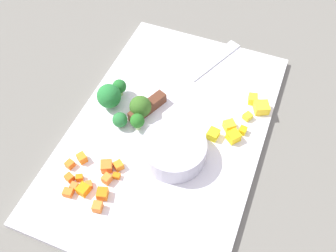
# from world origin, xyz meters

# --- Properties ---
(ground_plane) EXTENTS (4.00, 4.00, 0.00)m
(ground_plane) POSITION_xyz_m (0.00, 0.00, 0.00)
(ground_plane) COLOR slate
(cutting_board) EXTENTS (0.50, 0.32, 0.01)m
(cutting_board) POSITION_xyz_m (0.00, 0.00, 0.01)
(cutting_board) COLOR white
(cutting_board) RESTS_ON ground_plane
(prep_bowl) EXTENTS (0.10, 0.10, 0.04)m
(prep_bowl) POSITION_xyz_m (0.05, 0.03, 0.03)
(prep_bowl) COLOR #B7B6C4
(prep_bowl) RESTS_ON cutting_board
(chef_knife) EXTENTS (0.27, 0.13, 0.02)m
(chef_knife) POSITION_xyz_m (-0.07, -0.03, 0.02)
(chef_knife) COLOR silver
(chef_knife) RESTS_ON cutting_board
(carrot_dice_0) EXTENTS (0.01, 0.01, 0.01)m
(carrot_dice_0) POSITION_xyz_m (0.14, -0.09, 0.02)
(carrot_dice_0) COLOR orange
(carrot_dice_0) RESTS_ON cutting_board
(carrot_dice_1) EXTENTS (0.02, 0.02, 0.01)m
(carrot_dice_1) POSITION_xyz_m (0.11, -0.11, 0.02)
(carrot_dice_1) COLOR orange
(carrot_dice_1) RESTS_ON cutting_board
(carrot_dice_2) EXTENTS (0.02, 0.02, 0.01)m
(carrot_dice_2) POSITION_xyz_m (0.15, -0.05, 0.02)
(carrot_dice_2) COLOR orange
(carrot_dice_2) RESTS_ON cutting_board
(carrot_dice_3) EXTENTS (0.01, 0.02, 0.01)m
(carrot_dice_3) POSITION_xyz_m (0.17, -0.10, 0.02)
(carrot_dice_3) COLOR orange
(carrot_dice_3) RESTS_ON cutting_board
(carrot_dice_4) EXTENTS (0.02, 0.01, 0.01)m
(carrot_dice_4) POSITION_xyz_m (0.13, -0.05, 0.02)
(carrot_dice_4) COLOR orange
(carrot_dice_4) RESTS_ON cutting_board
(carrot_dice_5) EXTENTS (0.02, 0.01, 0.01)m
(carrot_dice_5) POSITION_xyz_m (0.15, -0.07, 0.02)
(carrot_dice_5) COLOR orange
(carrot_dice_5) RESTS_ON cutting_board
(carrot_dice_6) EXTENTS (0.02, 0.02, 0.01)m
(carrot_dice_6) POSITION_xyz_m (0.18, -0.04, 0.02)
(carrot_dice_6) COLOR orange
(carrot_dice_6) RESTS_ON cutting_board
(carrot_dice_7) EXTENTS (0.01, 0.01, 0.01)m
(carrot_dice_7) POSITION_xyz_m (0.12, -0.04, 0.02)
(carrot_dice_7) COLOR orange
(carrot_dice_7) RESTS_ON cutting_board
(carrot_dice_8) EXTENTS (0.02, 0.02, 0.02)m
(carrot_dice_8) POSITION_xyz_m (0.11, -0.06, 0.02)
(carrot_dice_8) COLOR orange
(carrot_dice_8) RESTS_ON cutting_board
(carrot_dice_9) EXTENTS (0.02, 0.02, 0.01)m
(carrot_dice_9) POSITION_xyz_m (0.10, -0.05, 0.02)
(carrot_dice_9) COLOR orange
(carrot_dice_9) RESTS_ON cutting_board
(carrot_dice_10) EXTENTS (0.02, 0.02, 0.01)m
(carrot_dice_10) POSITION_xyz_m (0.16, -0.08, 0.02)
(carrot_dice_10) COLOR orange
(carrot_dice_10) RESTS_ON cutting_board
(carrot_dice_11) EXTENTS (0.02, 0.01, 0.01)m
(carrot_dice_11) POSITION_xyz_m (0.13, -0.12, 0.02)
(carrot_dice_11) COLOR orange
(carrot_dice_11) RESTS_ON cutting_board
(carrot_dice_12) EXTENTS (0.02, 0.02, 0.01)m
(carrot_dice_12) POSITION_xyz_m (0.15, -0.11, 0.02)
(carrot_dice_12) COLOR orange
(carrot_dice_12) RESTS_ON cutting_board
(carrot_dice_13) EXTENTS (0.01, 0.01, 0.01)m
(carrot_dice_13) POSITION_xyz_m (0.16, -0.09, 0.02)
(carrot_dice_13) COLOR orange
(carrot_dice_13) RESTS_ON cutting_board
(pepper_dice_0) EXTENTS (0.02, 0.02, 0.02)m
(pepper_dice_0) POSITION_xyz_m (-0.01, 0.08, 0.02)
(pepper_dice_0) COLOR yellow
(pepper_dice_0) RESTS_ON cutting_board
(pepper_dice_1) EXTENTS (0.02, 0.02, 0.02)m
(pepper_dice_1) POSITION_xyz_m (-0.11, 0.12, 0.02)
(pepper_dice_1) COLOR yellow
(pepper_dice_1) RESTS_ON cutting_board
(pepper_dice_2) EXTENTS (0.03, 0.03, 0.02)m
(pepper_dice_2) POSITION_xyz_m (-0.10, 0.14, 0.02)
(pepper_dice_2) COLOR yellow
(pepper_dice_2) RESTS_ON cutting_board
(pepper_dice_3) EXTENTS (0.02, 0.03, 0.02)m
(pepper_dice_3) POSITION_xyz_m (-0.04, 0.10, 0.02)
(pepper_dice_3) COLOR yellow
(pepper_dice_3) RESTS_ON cutting_board
(pepper_dice_4) EXTENTS (0.02, 0.02, 0.01)m
(pepper_dice_4) POSITION_xyz_m (-0.07, 0.12, 0.02)
(pepper_dice_4) COLOR yellow
(pepper_dice_4) RESTS_ON cutting_board
(pepper_dice_5) EXTENTS (0.01, 0.01, 0.01)m
(pepper_dice_5) POSITION_xyz_m (-0.04, 0.12, 0.02)
(pepper_dice_5) COLOR yellow
(pepper_dice_5) RESTS_ON cutting_board
(pepper_dice_6) EXTENTS (0.03, 0.03, 0.02)m
(pepper_dice_6) POSITION_xyz_m (-0.02, 0.11, 0.02)
(pepper_dice_6) COLOR yellow
(pepper_dice_6) RESTS_ON cutting_board
(broccoli_floret_0) EXTENTS (0.02, 0.02, 0.03)m
(broccoli_floret_0) POSITION_xyz_m (0.02, -0.05, 0.03)
(broccoli_floret_0) COLOR #8FBA6D
(broccoli_floret_0) RESTS_ON cutting_board
(broccoli_floret_1) EXTENTS (0.04, 0.04, 0.05)m
(broccoli_floret_1) POSITION_xyz_m (-0.01, -0.12, 0.04)
(broccoli_floret_1) COLOR #8EB66A
(broccoli_floret_1) RESTS_ON cutting_board
(broccoli_floret_2) EXTENTS (0.03, 0.03, 0.03)m
(broccoli_floret_2) POSITION_xyz_m (0.02, -0.08, 0.03)
(broccoli_floret_2) COLOR #92AC5A
(broccoli_floret_2) RESTS_ON cutting_board
(broccoli_floret_3) EXTENTS (0.03, 0.03, 0.03)m
(broccoli_floret_3) POSITION_xyz_m (-0.04, -0.11, 0.03)
(broccoli_floret_3) COLOR #8EB868
(broccoli_floret_3) RESTS_ON cutting_board
(broccoli_floret_4) EXTENTS (0.04, 0.04, 0.04)m
(broccoli_floret_4) POSITION_xyz_m (-0.01, -0.06, 0.03)
(broccoli_floret_4) COLOR #96BB57
(broccoli_floret_4) RESTS_ON cutting_board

